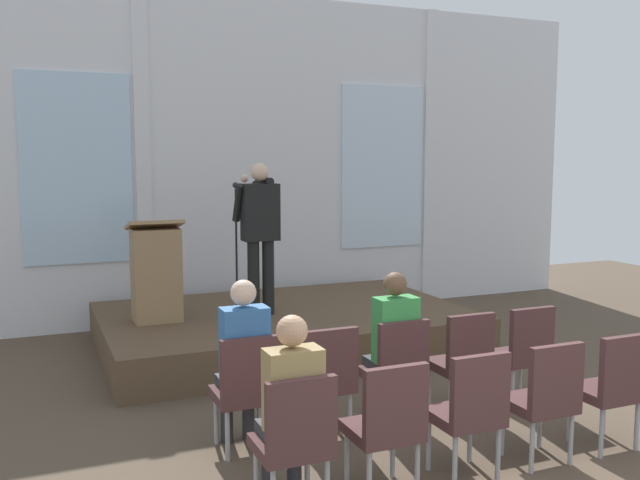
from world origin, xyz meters
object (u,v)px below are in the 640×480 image
audience_r0_c0 (243,356)px  chair_r1_c3 (545,395)px  chair_r1_c1 (388,421)px  chair_r1_c4 (612,383)px  mic_stand (237,286)px  audience_r0_c2 (392,340)px  lectern (156,272)px  chair_r0_c2 (397,366)px  chair_r0_c1 (325,375)px  audience_r1_c0 (290,403)px  chair_r0_c0 (246,386)px  chair_r0_c4 (523,349)px  chair_r1_c0 (295,436)px  chair_r0_c3 (463,357)px  speaker (260,227)px  chair_r1_c2 (470,407)px

audience_r0_c0 → chair_r1_c3: 2.29m
chair_r1_c1 → chair_r1_c4: size_ratio=1.00×
mic_stand → audience_r0_c2: 2.77m
lectern → audience_r0_c2: 3.15m
chair_r0_c2 → chair_r1_c1: same height
chair_r0_c1 → audience_r1_c0: size_ratio=0.72×
lectern → chair_r1_c4: bearing=-54.1°
chair_r0_c0 → chair_r0_c4: 2.63m
mic_stand → chair_r0_c4: size_ratio=1.65×
audience_r1_c0 → chair_r0_c0: bearing=90.0°
chair_r0_c0 → chair_r0_c1: size_ratio=1.00×
chair_r0_c0 → chair_r0_c2: size_ratio=1.00×
audience_r1_c0 → chair_r0_c2: bearing=36.4°
chair_r0_c0 → chair_r1_c1: size_ratio=1.00×
mic_stand → chair_r1_c1: size_ratio=1.65×
chair_r1_c0 → chair_r0_c3: bearing=28.1°
speaker → mic_stand: size_ratio=1.14×
lectern → chair_r0_c4: lectern is taller
chair_r0_c2 → chair_r1_c3: size_ratio=1.00×
audience_r0_c0 → chair_r1_c4: bearing=-23.3°
audience_r0_c2 → chair_r0_c1: bearing=-173.0°
mic_stand → chair_r0_c3: bearing=-66.0°
chair_r1_c2 → audience_r0_c0: bearing=139.3°
chair_r1_c1 → chair_r1_c3: bearing=0.0°
mic_stand → lectern: (-0.92, 0.05, 0.22)m
chair_r1_c4 → chair_r0_c3: bearing=122.0°
chair_r0_c3 → chair_r0_c0: bearing=180.0°
mic_stand → chair_r0_c0: bearing=-104.8°
chair_r0_c0 → chair_r1_c1: same height
chair_r1_c0 → chair_r1_c3: (1.97, 0.00, 0.00)m
chair_r0_c0 → chair_r0_c4: size_ratio=1.00×
chair_r0_c4 → chair_r1_c0: bearing=-158.2°
mic_stand → chair_r1_c0: bearing=-100.8°
chair_r0_c3 → chair_r1_c4: same height
mic_stand → chair_r1_c3: bearing=-72.1°
chair_r1_c3 → chair_r1_c4: 0.66m
chair_r0_c0 → chair_r0_c3: size_ratio=1.00×
chair_r0_c0 → chair_r1_c4: 2.84m
chair_r1_c0 → lectern: bearing=92.7°
chair_r0_c3 → audience_r1_c0: 2.21m
chair_r0_c4 → chair_r1_c0: size_ratio=1.00×
chair_r0_c3 → chair_r1_c3: size_ratio=1.00×
chair_r0_c2 → chair_r1_c2: size_ratio=1.00×
chair_r0_c4 → audience_r0_c0: bearing=178.3°
mic_stand → chair_r1_c2: size_ratio=1.65×
audience_r0_c0 → chair_r1_c4: size_ratio=1.44×
mic_stand → audience_r0_c2: (0.58, -2.71, -0.04)m
audience_r0_c0 → chair_r1_c0: size_ratio=1.44×
chair_r0_c1 → audience_r1_c0: audience_r1_c0 is taller
speaker → chair_r0_c3: 3.02m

